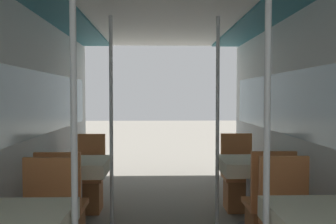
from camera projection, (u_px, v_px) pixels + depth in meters
The scene contains 12 objects.
wall_left at pixel (9, 126), 3.23m from camera, with size 0.05×6.70×2.29m.
wall_right at pixel (320, 125), 3.32m from camera, with size 0.05×6.70×2.29m.
support_pole_left_0 at pixel (74, 146), 2.20m from camera, with size 0.04×0.04×2.29m.
dining_table_left_1 at pixel (77, 170), 4.02m from camera, with size 0.67×0.67×0.75m.
chair_left_near_1 at pixel (63, 221), 3.42m from camera, with size 0.40×0.40×0.95m.
chair_left_far_1 at pixel (88, 188), 4.65m from camera, with size 0.40×0.40×0.95m.
support_pole_left_1 at pixel (111, 123), 4.01m from camera, with size 0.04×0.04×2.29m.
support_pole_right_0 at pixel (267, 145), 2.24m from camera, with size 0.04×0.04×2.29m.
dining_table_right_1 at pixel (251, 169), 4.08m from camera, with size 0.67×0.67×0.75m.
chair_right_near_1 at pixel (268, 219), 3.48m from camera, with size 0.40×0.40×0.95m.
chair_right_far_1 at pixel (239, 187), 4.71m from camera, with size 0.40×0.40×0.95m.
support_pole_right_1 at pixel (217, 123), 4.05m from camera, with size 0.04×0.04×2.29m.
Camera 1 is at (-0.09, -1.32, 1.44)m, focal length 40.00 mm.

